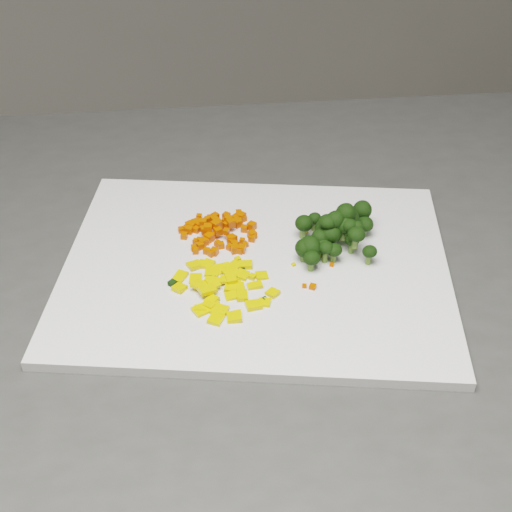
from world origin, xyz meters
name	(u,v)px	position (x,y,z in m)	size (l,w,h in m)	color
counter_block	(292,482)	(0.20, 0.43, 0.45)	(1.10, 0.77, 0.90)	#3F3F3D
cutting_board	(256,267)	(0.13, 0.41, 0.91)	(0.42, 0.33, 0.01)	white
carrot_pile	(218,225)	(0.11, 0.48, 0.92)	(0.09, 0.09, 0.03)	#D23D02
pepper_pile	(222,284)	(0.08, 0.38, 0.92)	(0.11, 0.11, 0.01)	yellow
broccoli_pile	(346,230)	(0.24, 0.40, 0.94)	(0.11, 0.11, 0.05)	black
carrot_cube_0	(192,226)	(0.09, 0.50, 0.92)	(0.01, 0.01, 0.01)	#D23D02
carrot_cube_1	(231,223)	(0.13, 0.48, 0.92)	(0.01, 0.01, 0.01)	#D23D02
carrot_cube_2	(221,245)	(0.11, 0.45, 0.91)	(0.01, 0.01, 0.01)	#D23D02
carrot_cube_3	(252,238)	(0.14, 0.45, 0.91)	(0.01, 0.01, 0.01)	#D23D02
carrot_cube_4	(225,221)	(0.13, 0.50, 0.91)	(0.01, 0.01, 0.01)	#D23D02
carrot_cube_5	(196,223)	(0.09, 0.50, 0.92)	(0.01, 0.01, 0.01)	#D23D02
carrot_cube_6	(207,221)	(0.11, 0.51, 0.91)	(0.01, 0.01, 0.01)	#D23D02
carrot_cube_7	(211,219)	(0.11, 0.50, 0.92)	(0.01, 0.01, 0.01)	#D23D02
carrot_cube_8	(245,245)	(0.13, 0.45, 0.91)	(0.01, 0.01, 0.01)	#D23D02
carrot_cube_9	(227,218)	(0.13, 0.50, 0.91)	(0.01, 0.01, 0.01)	#D23D02
carrot_cube_10	(199,225)	(0.10, 0.50, 0.92)	(0.01, 0.01, 0.01)	#D23D02
carrot_cube_11	(208,228)	(0.10, 0.48, 0.92)	(0.01, 0.01, 0.01)	#D23D02
carrot_cube_12	(230,247)	(0.12, 0.45, 0.91)	(0.01, 0.01, 0.01)	#D23D02
carrot_cube_13	(204,230)	(0.10, 0.48, 0.92)	(0.01, 0.01, 0.01)	#D23D02
carrot_cube_14	(217,225)	(0.11, 0.48, 0.92)	(0.01, 0.01, 0.01)	#D23D02
carrot_cube_15	(200,246)	(0.09, 0.46, 0.92)	(0.01, 0.01, 0.01)	#D23D02
carrot_cube_16	(202,227)	(0.10, 0.50, 0.91)	(0.01, 0.01, 0.01)	#D23D02
carrot_cube_17	(216,224)	(0.11, 0.48, 0.92)	(0.01, 0.01, 0.01)	#D23D02
carrot_cube_18	(201,240)	(0.09, 0.47, 0.91)	(0.01, 0.01, 0.01)	#D23D02
carrot_cube_19	(244,229)	(0.14, 0.47, 0.91)	(0.01, 0.01, 0.01)	#D23D02
carrot_cube_20	(229,220)	(0.13, 0.49, 0.92)	(0.01, 0.01, 0.01)	#D23D02
carrot_cube_21	(187,228)	(0.08, 0.50, 0.91)	(0.01, 0.01, 0.01)	#D23D02
carrot_cube_22	(226,232)	(0.12, 0.47, 0.92)	(0.01, 0.01, 0.01)	#D23D02
carrot_cube_23	(228,220)	(0.13, 0.50, 0.92)	(0.01, 0.01, 0.01)	#D23D02
carrot_cube_24	(238,223)	(0.14, 0.49, 0.92)	(0.01, 0.01, 0.01)	#D23D02
carrot_cube_25	(242,249)	(0.13, 0.44, 0.92)	(0.01, 0.01, 0.01)	#D23D02
carrot_cube_26	(199,241)	(0.09, 0.47, 0.91)	(0.01, 0.01, 0.01)	#D23D02
carrot_cube_27	(207,251)	(0.09, 0.45, 0.91)	(0.01, 0.01, 0.01)	#D23D02
carrot_cube_28	(239,213)	(0.15, 0.51, 0.91)	(0.01, 0.01, 0.01)	#D23D02
carrot_cube_29	(218,243)	(0.11, 0.46, 0.91)	(0.01, 0.01, 0.01)	#D23D02
carrot_cube_30	(211,236)	(0.10, 0.47, 0.92)	(0.01, 0.01, 0.01)	#D23D02
carrot_cube_31	(241,217)	(0.15, 0.50, 0.92)	(0.01, 0.01, 0.01)	#D23D02
carrot_cube_32	(233,239)	(0.12, 0.46, 0.92)	(0.01, 0.01, 0.01)	#D23D02
carrot_cube_33	(199,217)	(0.10, 0.52, 0.91)	(0.01, 0.01, 0.01)	#D23D02
carrot_cube_34	(226,216)	(0.13, 0.51, 0.91)	(0.01, 0.01, 0.01)	#D23D02
carrot_cube_35	(235,249)	(0.12, 0.44, 0.92)	(0.01, 0.01, 0.01)	#D23D02
carrot_cube_36	(242,241)	(0.13, 0.45, 0.91)	(0.01, 0.01, 0.01)	#D23D02
carrot_cube_37	(206,241)	(0.09, 0.47, 0.91)	(0.01, 0.01, 0.01)	#D23D02
carrot_cube_38	(203,223)	(0.10, 0.49, 0.92)	(0.01, 0.01, 0.01)	#D23D02
carrot_cube_39	(216,225)	(0.11, 0.48, 0.92)	(0.01, 0.01, 0.01)	#D23D02
carrot_cube_40	(231,241)	(0.12, 0.46, 0.91)	(0.01, 0.01, 0.01)	#D23D02
carrot_cube_41	(208,219)	(0.11, 0.50, 0.92)	(0.01, 0.01, 0.01)	#D23D02
carrot_cube_42	(190,225)	(0.09, 0.50, 0.92)	(0.01, 0.01, 0.01)	#D23D02
carrot_cube_43	(213,218)	(0.12, 0.51, 0.91)	(0.01, 0.01, 0.01)	#D23D02
carrot_cube_44	(215,216)	(0.12, 0.50, 0.92)	(0.01, 0.01, 0.01)	#D23D02
carrot_cube_45	(194,248)	(0.08, 0.46, 0.91)	(0.01, 0.01, 0.01)	#D23D02
carrot_cube_46	(196,251)	(0.08, 0.46, 0.91)	(0.01, 0.01, 0.01)	#D23D02
carrot_cube_47	(209,238)	(0.10, 0.47, 0.92)	(0.01, 0.01, 0.01)	#D23D02
carrot_cube_48	(211,253)	(0.09, 0.44, 0.91)	(0.01, 0.01, 0.01)	#D23D02
carrot_cube_49	(215,220)	(0.11, 0.49, 0.92)	(0.01, 0.01, 0.01)	#D23D02
carrot_cube_50	(237,223)	(0.14, 0.49, 0.92)	(0.01, 0.01, 0.01)	#D23D02
carrot_cube_51	(239,222)	(0.14, 0.49, 0.91)	(0.01, 0.01, 0.01)	#D23D02
carrot_cube_52	(181,230)	(0.07, 0.50, 0.91)	(0.01, 0.01, 0.01)	#D23D02
carrot_cube_53	(213,218)	(0.11, 0.50, 0.92)	(0.01, 0.01, 0.01)	#D23D02
carrot_cube_54	(232,239)	(0.12, 0.46, 0.92)	(0.01, 0.01, 0.01)	#D23D02
carrot_cube_55	(226,225)	(0.12, 0.48, 0.92)	(0.01, 0.01, 0.01)	#D23D02
carrot_cube_56	(219,228)	(0.12, 0.49, 0.91)	(0.01, 0.01, 0.01)	#D23D02
carrot_cube_57	(189,230)	(0.08, 0.49, 0.92)	(0.01, 0.01, 0.01)	#D23D02
carrot_cube_58	(214,252)	(0.10, 0.45, 0.92)	(0.01, 0.01, 0.01)	#D23D02
carrot_cube_59	(204,242)	(0.09, 0.47, 0.91)	(0.01, 0.01, 0.01)	#D23D02
carrot_cube_60	(243,218)	(0.15, 0.49, 0.91)	(0.01, 0.01, 0.01)	#D23D02
carrot_cube_61	(219,225)	(0.12, 0.49, 0.92)	(0.01, 0.01, 0.01)	#D23D02
carrot_cube_62	(196,230)	(0.09, 0.49, 0.91)	(0.01, 0.01, 0.01)	#D23D02
carrot_cube_63	(252,226)	(0.15, 0.47, 0.92)	(0.01, 0.01, 0.01)	#D23D02
carrot_cube_64	(219,225)	(0.12, 0.49, 0.91)	(0.01, 0.01, 0.01)	#D23D02
carrot_cube_65	(184,236)	(0.07, 0.49, 0.91)	(0.01, 0.01, 0.01)	#D23D02
carrot_cube_66	(211,221)	(0.11, 0.50, 0.91)	(0.01, 0.01, 0.01)	#D23D02
carrot_cube_67	(252,235)	(0.15, 0.46, 0.92)	(0.01, 0.01, 0.01)	#D23D02
carrot_cube_68	(235,245)	(0.12, 0.45, 0.91)	(0.01, 0.01, 0.01)	#D23D02
carrot_cube_69	(240,251)	(0.12, 0.44, 0.91)	(0.01, 0.01, 0.01)	#D23D02
carrot_cube_70	(230,239)	(0.12, 0.46, 0.92)	(0.01, 0.01, 0.01)	#D23D02
carrot_cube_71	(203,242)	(0.09, 0.47, 0.92)	(0.01, 0.01, 0.01)	#D23D02
carrot_cube_72	(196,241)	(0.08, 0.47, 0.91)	(0.01, 0.01, 0.01)	#D23D02
carrot_cube_73	(218,231)	(0.11, 0.47, 0.92)	(0.01, 0.01, 0.01)	#D23D02
carrot_cube_74	(236,219)	(0.14, 0.50, 0.92)	(0.01, 0.01, 0.01)	#D23D02
pepper_chunk_0	(211,305)	(0.06, 0.36, 0.91)	(0.01, 0.01, 0.00)	yellow
pepper_chunk_1	(254,305)	(0.10, 0.35, 0.91)	(0.01, 0.02, 0.00)	yellow
pepper_chunk_2	(216,319)	(0.06, 0.34, 0.91)	(0.01, 0.02, 0.00)	yellow
pepper_chunk_3	(246,265)	(0.12, 0.41, 0.91)	(0.01, 0.02, 0.00)	yellow
pepper_chunk_4	(195,265)	(0.07, 0.43, 0.91)	(0.02, 0.01, 0.00)	yellow
pepper_chunk_5	(196,279)	(0.06, 0.41, 0.91)	(0.01, 0.01, 0.00)	yellow
pepper_chunk_6	(228,280)	(0.09, 0.39, 0.92)	(0.01, 0.02, 0.00)	yellow
pepper_chunk_7	(212,288)	(0.07, 0.39, 0.91)	(0.01, 0.01, 0.00)	yellow
pepper_chunk_8	(262,276)	(0.13, 0.39, 0.91)	(0.01, 0.01, 0.00)	yellow
pepper_chunk_9	(208,264)	(0.08, 0.43, 0.91)	(0.01, 0.01, 0.00)	yellow
pepper_chunk_10	(202,310)	(0.05, 0.36, 0.91)	(0.02, 0.01, 0.00)	yellow
pepper_chunk_11	(206,264)	(0.08, 0.43, 0.91)	(0.02, 0.01, 0.00)	yellow
pepper_chunk_12	(234,317)	(0.08, 0.34, 0.91)	(0.01, 0.02, 0.00)	yellow
pepper_chunk_13	(223,269)	(0.10, 0.42, 0.91)	(0.02, 0.02, 0.00)	yellow
pepper_chunk_14	(220,310)	(0.07, 0.35, 0.91)	(0.01, 0.02, 0.00)	yellow
pepper_chunk_15	(242,295)	(0.10, 0.37, 0.91)	(0.02, 0.01, 0.00)	yellow
pepper_chunk_16	(235,287)	(0.10, 0.38, 0.91)	(0.02, 0.01, 0.00)	yellow
pepper_chunk_17	(237,275)	(0.11, 0.40, 0.91)	(0.01, 0.01, 0.00)	yellow
pepper_chunk_18	(265,302)	(0.12, 0.35, 0.91)	(0.01, 0.01, 0.00)	yellow
pepper_chunk_19	(200,309)	(0.05, 0.36, 0.91)	(0.01, 0.01, 0.00)	yellow
pepper_chunk_20	(233,267)	(0.11, 0.41, 0.91)	(0.02, 0.01, 0.00)	yellow
pepper_chunk_21	(180,288)	(0.04, 0.40, 0.91)	(0.01, 0.01, 0.00)	yellow
pepper_chunk_22	(213,283)	(0.08, 0.39, 0.92)	(0.01, 0.02, 0.00)	yellow
pepper_chunk_23	(212,271)	(0.08, 0.42, 0.91)	(0.02, 0.01, 0.00)	yellow
pepper_chunk_24	(232,289)	(0.09, 0.38, 0.91)	(0.01, 0.01, 0.00)	yellow
pepper_chunk_25	(231,278)	(0.10, 0.39, 0.92)	(0.01, 0.01, 0.00)	yellow
pepper_chunk_26	(199,285)	(0.06, 0.39, 0.92)	(0.01, 0.01, 0.00)	yellow
pepper_chunk_27	(229,274)	(0.10, 0.40, 0.92)	(0.02, 0.01, 0.00)	yellow
pepper_chunk_28	(243,275)	(0.11, 0.40, 0.91)	(0.01, 0.01, 0.00)	yellow
pepper_chunk_29	(213,282)	(0.08, 0.40, 0.91)	(0.02, 0.01, 0.00)	yellow
pepper_chunk_30	(207,290)	(0.07, 0.38, 0.92)	(0.02, 0.01, 0.00)	yellow
pepper_chunk_31	(236,287)	(0.10, 0.38, 0.91)	(0.02, 0.01, 0.00)	yellow
pepper_chunk_32	(180,277)	(0.05, 0.42, 0.91)	(0.02, 0.01, 0.00)	yellow
pepper_chunk_33	(273,293)	(0.13, 0.36, 0.91)	(0.01, 0.01, 0.00)	yellow
pepper_chunk_34	(255,285)	(0.12, 0.38, 0.91)	(0.02, 0.01, 0.00)	yellow
pepper_chunk_35	(231,296)	(0.09, 0.37, 0.91)	(0.01, 0.01, 0.00)	yellow
pepper_chunk_36	(212,300)	(0.07, 0.37, 0.91)	(0.01, 0.01, 0.00)	yellow
broccoli_floret_0	(344,219)	(0.24, 0.41, 0.94)	(0.03, 0.03, 0.03)	black
broccoli_floret_1	(334,226)	(0.23, 0.41, 0.94)	(0.03, 0.03, 0.03)	black
broccoli_floret_2	(348,221)	(0.25, 0.41, 0.94)	(0.03, 0.03, 0.03)	black
broccoli_floret_3	(344,229)	(0.24, 0.40, 0.94)	(0.03, 0.03, 0.03)	black
broccoli_floret_4	(311,261)	(0.18, 0.38, 0.92)	(0.03, 0.03, 0.02)	black
broccoli_floret_5	(356,232)	(0.25, 0.39, 0.94)	(0.02, 0.02, 0.02)	black
broccoli_floret_6	(361,216)	(0.27, 0.43, 0.93)	(0.03, 0.03, 0.03)	black
broccoli_floret_7	(303,228)	(0.20, 0.44, 0.93)	(0.03, 0.03, 0.03)	black
broccoli_floret_8	(325,252)	(0.20, 0.39, 0.92)	(0.02, 0.02, 0.03)	black
broccoli_floret_9	(322,248)	(0.21, 0.40, 0.92)	(0.02, 0.02, 0.02)	black
broccoli_floret_10	(314,222)	(0.22, 0.45, 0.92)	(0.02, 0.02, 0.02)	black
broccoli_floret_11	(361,218)	(0.27, 0.43, 0.92)	(0.02, 0.02, 0.03)	black
broccoli_floret_12	(349,230)	(0.24, 0.40, 0.94)	(0.02, 0.02, 0.03)	black
broccoli_floret_13	(319,242)	(0.21, 0.41, 0.92)	(0.03, 0.03, 0.03)	black
broccoli_floret_14	(355,238)	(0.24, 0.38, 0.94)	(0.03, 0.03, 0.03)	black
broccoli_floret_15	(325,232)	(0.22, 0.42, 0.93)	(0.03, 0.03, 0.03)	black
broccoli_floret_16	(343,227)	(0.24, 0.42, 0.93)	(0.03, 0.03, 0.03)	black
broccoli_floret_17	(330,239)	(0.22, 0.40, 0.93)	(0.03, 0.03, 0.03)	black
broccoli_floret_18	(326,228)	(0.22, 0.41, 0.94)	(0.03, 0.03, 0.03)	black
broccoli_floret_19	(304,251)	(0.18, 0.40, 0.92)	(0.03, 0.03, 0.03)	black
broccoli_floret_20	(309,250)	(0.19, 0.40, 0.93)	(0.03, 0.03, 0.03)	black
broccoli_floret_21	(351,244)	(0.24, 0.39, 0.92)	(0.02, 0.02, 0.02)	black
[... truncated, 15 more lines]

